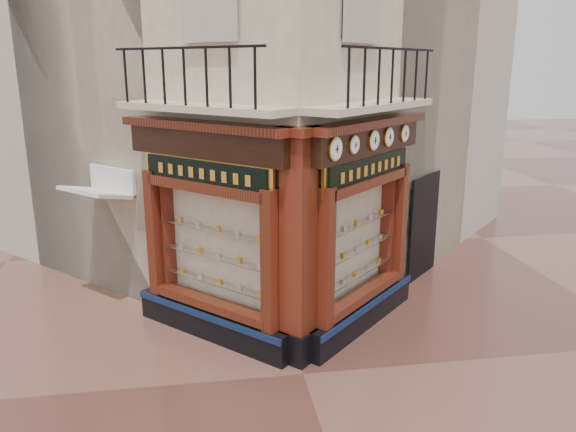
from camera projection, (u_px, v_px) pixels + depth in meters
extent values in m
plane|color=#4F2C25|center=(303.00, 374.00, 9.18)|extent=(80.00, 80.00, 0.00)
cube|color=beige|center=(259.00, 17.00, 13.48)|extent=(11.31, 11.31, 12.00)
cube|color=#B9AEA1|center=(161.00, 42.00, 15.60)|extent=(11.31, 11.31, 11.00)
cube|color=#B9AEA1|center=(335.00, 43.00, 16.34)|extent=(11.31, 11.31, 11.00)
cube|color=black|center=(212.00, 323.00, 10.36)|extent=(2.72, 2.72, 0.55)
cube|color=#0D1D41|center=(204.00, 316.00, 10.16)|extent=(2.50, 2.50, 0.12)
cube|color=#351609|center=(271.00, 262.00, 9.17)|extent=(0.37, 0.37, 2.45)
cube|color=#351609|center=(156.00, 233.00, 10.77)|extent=(0.37, 0.37, 2.45)
cube|color=#FAE1BE|center=(222.00, 243.00, 10.23)|extent=(1.80, 1.80, 2.10)
cube|color=black|center=(206.00, 144.00, 9.51)|extent=(2.69, 2.69, 0.50)
cube|color=#351609|center=(202.00, 126.00, 9.37)|extent=(2.86, 2.86, 0.14)
cube|color=black|center=(362.00, 313.00, 10.79)|extent=(2.72, 2.72, 0.55)
cube|color=#0D1D41|center=(371.00, 305.00, 10.62)|extent=(2.50, 2.50, 0.12)
cube|color=#351609|center=(324.00, 259.00, 9.30)|extent=(0.37, 0.37, 2.45)
cube|color=#351609|center=(398.00, 222.00, 11.49)|extent=(0.37, 0.37, 2.45)
cube|color=#FAE1BE|center=(349.00, 237.00, 10.59)|extent=(1.80, 1.80, 2.10)
cube|color=black|center=(368.00, 140.00, 9.93)|extent=(2.69, 2.69, 0.50)
cube|color=#351609|center=(372.00, 123.00, 9.81)|extent=(2.86, 2.86, 0.14)
cube|color=black|center=(298.00, 344.00, 9.58)|extent=(0.78, 0.78, 0.55)
cube|color=#351609|center=(298.00, 237.00, 9.08)|extent=(0.64, 0.64, 3.50)
cube|color=#351609|center=(299.00, 131.00, 8.63)|extent=(0.85, 0.85, 0.14)
cube|color=beige|center=(200.00, 108.00, 9.28)|extent=(2.97, 2.97, 0.12)
cube|color=black|center=(183.00, 48.00, 8.78)|extent=(2.36, 2.36, 0.04)
cube|color=beige|center=(373.00, 106.00, 9.72)|extent=(2.97, 2.97, 0.12)
cube|color=black|center=(394.00, 49.00, 9.29)|extent=(2.36, 2.36, 0.04)
cylinder|color=gold|center=(335.00, 149.00, 8.77)|extent=(0.30, 0.30, 0.38)
cylinder|color=white|center=(336.00, 149.00, 8.75)|extent=(0.25, 0.25, 0.33)
cube|color=black|center=(337.00, 149.00, 8.74)|extent=(0.02, 0.02, 0.13)
cube|color=black|center=(337.00, 149.00, 8.74)|extent=(0.08, 0.08, 0.01)
cylinder|color=gold|center=(354.00, 145.00, 9.23)|extent=(0.25, 0.25, 0.31)
cylinder|color=white|center=(355.00, 145.00, 9.21)|extent=(0.20, 0.20, 0.27)
cube|color=black|center=(356.00, 145.00, 9.20)|extent=(0.02, 0.02, 0.10)
cube|color=black|center=(356.00, 145.00, 9.20)|extent=(0.06, 0.06, 0.01)
cylinder|color=gold|center=(373.00, 140.00, 9.77)|extent=(0.29, 0.29, 0.36)
cylinder|color=white|center=(375.00, 140.00, 9.75)|extent=(0.23, 0.23, 0.31)
cube|color=black|center=(376.00, 141.00, 9.74)|extent=(0.02, 0.02, 0.12)
cube|color=black|center=(376.00, 141.00, 9.74)|extent=(0.07, 0.07, 0.01)
cylinder|color=gold|center=(388.00, 137.00, 10.21)|extent=(0.28, 0.28, 0.35)
cylinder|color=white|center=(390.00, 137.00, 10.20)|extent=(0.23, 0.23, 0.30)
cube|color=black|center=(390.00, 137.00, 10.19)|extent=(0.02, 0.02, 0.12)
cube|color=black|center=(390.00, 137.00, 10.19)|extent=(0.07, 0.07, 0.01)
cylinder|color=gold|center=(404.00, 133.00, 10.74)|extent=(0.27, 0.27, 0.33)
cylinder|color=white|center=(405.00, 134.00, 10.72)|extent=(0.22, 0.22, 0.28)
cube|color=black|center=(406.00, 134.00, 10.72)|extent=(0.02, 0.02, 0.11)
cube|color=black|center=(406.00, 134.00, 10.72)|extent=(0.07, 0.07, 0.01)
cube|color=gold|center=(205.00, 173.00, 9.61)|extent=(2.15, 2.15, 0.58)
cube|color=black|center=(204.00, 173.00, 9.58)|extent=(2.00, 2.00, 0.43)
cube|color=gold|center=(369.00, 168.00, 10.04)|extent=(2.19, 2.19, 0.59)
cube|color=black|center=(370.00, 169.00, 10.02)|extent=(2.04, 2.04, 0.44)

